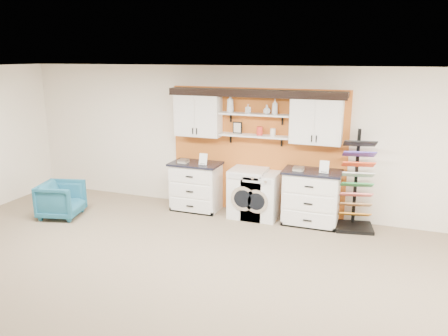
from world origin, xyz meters
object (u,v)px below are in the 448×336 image
at_px(base_cabinet_left, 196,186).
at_px(dryer, 261,195).
at_px(sample_rack, 356,199).
at_px(armchair, 61,200).
at_px(washer, 248,193).
at_px(base_cabinet_right, 311,197).

relative_size(base_cabinet_left, dryer, 1.12).
bearing_deg(dryer, sample_rack, 1.36).
relative_size(sample_rack, armchair, 2.40).
height_order(washer, dryer, washer).
relative_size(base_cabinet_right, sample_rack, 0.58).
bearing_deg(dryer, base_cabinet_right, 0.21).
height_order(base_cabinet_left, sample_rack, sample_rack).
xyz_separation_m(base_cabinet_left, sample_rack, (3.03, 0.04, 0.07)).
distance_m(base_cabinet_right, sample_rack, 0.77).
bearing_deg(sample_rack, armchair, -176.27).
height_order(base_cabinet_right, sample_rack, sample_rack).
distance_m(base_cabinet_left, armchair, 2.57).
bearing_deg(sample_rack, base_cabinet_right, 172.60).
xyz_separation_m(base_cabinet_right, dryer, (-0.93, -0.00, -0.06)).
bearing_deg(base_cabinet_left, sample_rack, 0.69).
xyz_separation_m(base_cabinet_left, washer, (1.08, -0.00, -0.01)).
bearing_deg(base_cabinet_right, dryer, -179.79).
distance_m(base_cabinet_left, sample_rack, 3.03).
distance_m(base_cabinet_right, armchair, 4.67).
distance_m(base_cabinet_right, washer, 1.18).
distance_m(base_cabinet_left, dryer, 1.33).
bearing_deg(base_cabinet_right, washer, -179.84).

